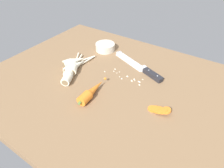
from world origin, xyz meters
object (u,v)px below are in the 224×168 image
(parsnip_outer, at_px, (70,73))
(carrot_slice_stack, at_px, (159,110))
(parsnip_back, at_px, (75,66))
(prep_bowl, at_px, (105,47))
(whole_carrot, at_px, (91,92))
(parsnip_mid_right, at_px, (74,65))
(parsnip_front, at_px, (72,68))
(chefs_knife, at_px, (135,64))
(parsnip_mid_left, at_px, (74,61))

(parsnip_outer, height_order, carrot_slice_stack, parsnip_outer)
(parsnip_back, distance_m, carrot_slice_stack, 0.46)
(carrot_slice_stack, height_order, prep_bowl, prep_bowl)
(whole_carrot, bearing_deg, parsnip_back, 149.89)
(parsnip_mid_right, height_order, prep_bowl, same)
(parsnip_front, height_order, parsnip_back, same)
(chefs_knife, bearing_deg, carrot_slice_stack, -46.31)
(whole_carrot, bearing_deg, parsnip_mid_left, 147.69)
(parsnip_mid_right, xyz_separation_m, carrot_slice_stack, (0.47, -0.04, -0.01))
(parsnip_mid_left, xyz_separation_m, prep_bowl, (0.04, 0.21, 0.00))
(parsnip_front, bearing_deg, parsnip_outer, -57.62)
(parsnip_back, xyz_separation_m, prep_bowl, (0.01, 0.24, 0.00))
(whole_carrot, bearing_deg, parsnip_front, 154.36)
(parsnip_back, bearing_deg, parsnip_mid_right, 156.51)
(parsnip_mid_left, xyz_separation_m, parsnip_mid_right, (0.02, -0.03, -0.00))
(parsnip_front, distance_m, prep_bowl, 0.26)
(parsnip_mid_right, xyz_separation_m, parsnip_outer, (0.03, -0.06, -0.00))
(chefs_knife, distance_m, whole_carrot, 0.31)
(chefs_knife, xyz_separation_m, parsnip_front, (-0.23, -0.22, 0.01))
(chefs_knife, distance_m, prep_bowl, 0.23)
(whole_carrot, bearing_deg, carrot_slice_stack, 14.68)
(parsnip_mid_right, bearing_deg, parsnip_outer, -62.48)
(parsnip_front, distance_m, parsnip_mid_left, 0.06)
(chefs_knife, distance_m, parsnip_back, 0.31)
(parsnip_mid_right, bearing_deg, prep_bowl, 85.39)
(parsnip_front, xyz_separation_m, parsnip_outer, (0.03, -0.04, -0.00))
(parsnip_front, height_order, parsnip_outer, same)
(parsnip_front, distance_m, parsnip_outer, 0.05)
(parsnip_outer, xyz_separation_m, prep_bowl, (-0.01, 0.30, 0.00))
(chefs_knife, bearing_deg, parsnip_front, -137.31)
(parsnip_outer, bearing_deg, whole_carrot, -17.13)
(chefs_knife, relative_size, parsnip_front, 1.67)
(chefs_knife, height_order, parsnip_back, parsnip_back)
(whole_carrot, relative_size, parsnip_front, 0.96)
(whole_carrot, relative_size, parsnip_back, 1.01)
(parsnip_mid_left, distance_m, parsnip_mid_right, 0.04)
(chefs_knife, height_order, whole_carrot, whole_carrot)
(whole_carrot, distance_m, parsnip_back, 0.22)
(chefs_knife, relative_size, whole_carrot, 1.74)
(parsnip_mid_right, relative_size, parsnip_back, 0.94)
(parsnip_back, height_order, parsnip_outer, same)
(parsnip_mid_left, distance_m, prep_bowl, 0.22)
(parsnip_mid_right, distance_m, parsnip_back, 0.01)
(parsnip_outer, bearing_deg, carrot_slice_stack, 2.62)
(whole_carrot, distance_m, prep_bowl, 0.40)
(whole_carrot, height_order, parsnip_mid_right, whole_carrot)
(parsnip_front, bearing_deg, parsnip_mid_right, 107.02)
(parsnip_front, bearing_deg, parsnip_mid_left, 122.13)
(parsnip_mid_left, relative_size, parsnip_back, 0.90)
(parsnip_back, distance_m, parsnip_outer, 0.06)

